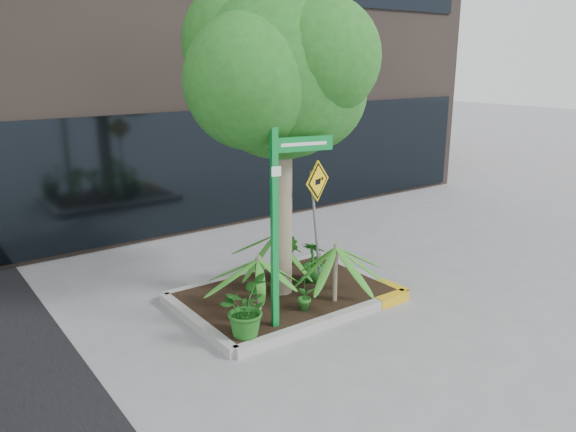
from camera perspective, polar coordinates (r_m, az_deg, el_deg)
ground at (r=8.81m, az=-0.18°, el=-9.53°), size 80.00×80.00×0.00m
planter at (r=9.09m, az=-0.01°, el=-7.99°), size 3.35×2.36×0.15m
tree at (r=8.37m, az=-0.81°, el=14.37°), size 3.25×2.88×4.88m
palm_front at (r=8.48m, az=4.88°, el=-3.18°), size 1.04×1.04×1.16m
palm_left at (r=8.20m, az=-3.00°, el=-4.43°), size 0.95×0.95×1.05m
palm_back at (r=9.35m, az=-1.36°, el=-1.98°), size 0.93×0.93×1.03m
shrub_a at (r=7.61m, az=-4.51°, el=-9.28°), size 0.98×0.98×0.79m
shrub_b at (r=9.39m, az=2.60°, el=-4.62°), size 0.51×0.51×0.69m
shrub_c at (r=8.35m, az=1.68°, el=-7.43°), size 0.47×0.47×0.65m
shrub_d at (r=9.45m, az=-0.20°, el=-4.03°), size 0.55×0.55×0.84m
street_sign_post at (r=7.48m, az=-1.14°, el=1.28°), size 0.89×1.02×3.06m
cattle_sign at (r=8.76m, az=2.95°, el=1.28°), size 0.62×0.27×2.11m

